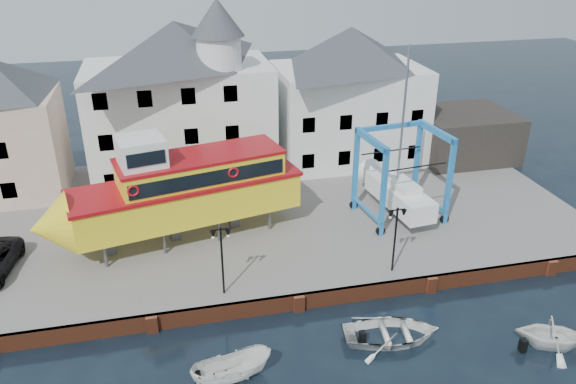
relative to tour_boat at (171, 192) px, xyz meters
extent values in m
plane|color=black|center=(6.32, -7.84, -4.42)|extent=(140.00, 140.00, 0.00)
cube|color=#66615D|center=(6.32, 3.16, -3.92)|extent=(44.00, 22.00, 1.00)
cube|color=brown|center=(6.32, -7.72, -3.92)|extent=(44.00, 0.25, 1.00)
cube|color=brown|center=(-1.68, -7.89, -3.92)|extent=(0.60, 0.36, 1.00)
cube|color=brown|center=(6.32, -7.89, -3.92)|extent=(0.60, 0.36, 1.00)
cube|color=brown|center=(14.32, -7.89, -3.92)|extent=(0.60, 0.36, 1.00)
cube|color=brown|center=(22.32, -7.89, -3.92)|extent=(0.60, 0.36, 1.00)
cube|color=tan|center=(-11.68, 10.16, 0.33)|extent=(8.00, 7.00, 7.50)
cube|color=black|center=(-11.18, 6.70, -1.82)|extent=(1.00, 0.08, 1.20)
cube|color=white|center=(1.32, 10.66, 1.08)|extent=(14.00, 8.00, 9.00)
pyramid|color=#363A41|center=(1.32, 10.66, 7.18)|extent=(14.00, 8.00, 3.20)
cube|color=black|center=(-4.18, 6.70, -1.82)|extent=(1.00, 0.08, 1.20)
cube|color=black|center=(-1.18, 6.70, -1.82)|extent=(1.00, 0.08, 1.20)
cube|color=black|center=(1.82, 6.70, -1.82)|extent=(1.00, 0.08, 1.20)
cube|color=black|center=(4.82, 6.70, -1.82)|extent=(1.00, 0.08, 1.20)
cube|color=black|center=(-4.18, 6.70, 1.18)|extent=(1.00, 0.08, 1.20)
cube|color=black|center=(-1.18, 6.70, 1.18)|extent=(1.00, 0.08, 1.20)
cube|color=black|center=(1.82, 6.70, 1.18)|extent=(1.00, 0.08, 1.20)
cube|color=black|center=(4.82, 6.70, 1.18)|extent=(1.00, 0.08, 1.20)
cube|color=black|center=(-4.18, 6.70, 4.18)|extent=(1.00, 0.08, 1.20)
cube|color=black|center=(-1.18, 6.70, 4.18)|extent=(1.00, 0.08, 1.20)
cube|color=black|center=(1.82, 6.70, 4.18)|extent=(1.00, 0.08, 1.20)
cube|color=black|center=(4.82, 6.70, 4.18)|extent=(1.00, 0.08, 1.20)
cylinder|color=white|center=(4.32, 8.26, 6.78)|extent=(3.20, 3.20, 2.40)
cone|color=#363A41|center=(4.32, 8.26, 9.28)|extent=(3.80, 3.80, 2.60)
cube|color=white|center=(15.32, 11.16, 0.58)|extent=(12.00, 8.00, 8.00)
pyramid|color=#363A41|center=(15.32, 11.16, 6.18)|extent=(12.00, 8.00, 3.20)
cube|color=black|center=(10.82, 7.20, -1.82)|extent=(1.00, 0.08, 1.20)
cube|color=black|center=(13.82, 7.20, -1.82)|extent=(1.00, 0.08, 1.20)
cube|color=black|center=(16.82, 7.20, -1.82)|extent=(1.00, 0.08, 1.20)
cube|color=black|center=(19.82, 7.20, -1.82)|extent=(1.00, 0.08, 1.20)
cube|color=black|center=(10.82, 7.20, 1.18)|extent=(1.00, 0.08, 1.20)
cube|color=black|center=(13.82, 7.20, 1.18)|extent=(1.00, 0.08, 1.20)
cube|color=black|center=(16.82, 7.20, 1.18)|extent=(1.00, 0.08, 1.20)
cube|color=black|center=(19.82, 7.20, 1.18)|extent=(1.00, 0.08, 1.20)
cube|color=black|center=(25.32, 9.16, -1.42)|extent=(8.00, 7.00, 4.00)
cylinder|color=black|center=(2.32, -6.64, -1.42)|extent=(0.12, 0.12, 4.00)
cube|color=black|center=(2.32, -6.64, 0.63)|extent=(0.90, 0.06, 0.06)
sphere|color=black|center=(2.32, -6.64, 0.70)|extent=(0.16, 0.16, 0.16)
cone|color=black|center=(1.92, -6.64, 0.36)|extent=(0.32, 0.32, 0.45)
sphere|color=white|center=(1.92, -6.64, 0.18)|extent=(0.18, 0.18, 0.18)
cone|color=black|center=(2.72, -6.64, 0.36)|extent=(0.32, 0.32, 0.45)
sphere|color=white|center=(2.72, -6.64, 0.18)|extent=(0.18, 0.18, 0.18)
cylinder|color=black|center=(12.32, -6.64, -1.42)|extent=(0.12, 0.12, 4.00)
cube|color=black|center=(12.32, -6.64, 0.63)|extent=(0.90, 0.06, 0.06)
sphere|color=black|center=(12.32, -6.64, 0.70)|extent=(0.16, 0.16, 0.16)
cone|color=black|center=(11.92, -6.64, 0.36)|extent=(0.32, 0.32, 0.45)
sphere|color=white|center=(11.92, -6.64, 0.18)|extent=(0.18, 0.18, 0.18)
cone|color=black|center=(12.72, -6.64, 0.36)|extent=(0.32, 0.32, 0.45)
sphere|color=white|center=(12.72, -6.64, 0.18)|extent=(0.18, 0.18, 0.18)
cylinder|color=#59595E|center=(-4.20, -2.39, -2.65)|extent=(0.24, 0.24, 1.53)
cylinder|color=#59595E|center=(-4.82, 0.39, -2.65)|extent=(0.24, 0.24, 1.53)
cylinder|color=#59595E|center=(-0.72, -1.62, -2.65)|extent=(0.24, 0.24, 1.53)
cylinder|color=#59595E|center=(-1.34, 1.16, -2.65)|extent=(0.24, 0.24, 1.53)
cylinder|color=#59595E|center=(2.75, -0.84, -2.65)|extent=(0.24, 0.24, 1.53)
cylinder|color=#59595E|center=(2.13, 1.94, -2.65)|extent=(0.24, 0.24, 1.53)
cylinder|color=#59595E|center=(6.23, -0.07, -2.65)|extent=(0.24, 0.24, 1.53)
cylinder|color=#59595E|center=(5.61, 2.71, -2.65)|extent=(0.24, 0.24, 1.53)
cube|color=#59595E|center=(-4.01, -0.89, -2.65)|extent=(0.71, 0.63, 1.53)
cube|color=#59595E|center=(-0.04, -0.01, -2.65)|extent=(0.71, 0.63, 1.53)
cube|color=#59595E|center=(3.93, 0.88, -2.65)|extent=(0.71, 0.63, 1.53)
cube|color=yellow|center=(0.95, 0.21, -0.77)|extent=(14.75, 6.87, 2.24)
cone|color=yellow|center=(-7.09, -1.58, -0.77)|extent=(3.03, 4.26, 3.87)
cube|color=#A00D12|center=(0.95, 0.21, 0.45)|extent=(15.08, 7.10, 0.22)
cube|color=yellow|center=(1.95, 0.44, 1.16)|extent=(10.68, 5.59, 1.63)
cube|color=black|center=(2.33, -1.28, 1.21)|extent=(9.55, 2.18, 0.92)
cube|color=black|center=(1.56, 2.15, 1.21)|extent=(9.55, 2.18, 0.92)
cube|color=#A00D12|center=(1.95, 0.44, 2.07)|extent=(10.90, 5.73, 0.18)
cube|color=white|center=(-1.53, -0.34, 2.90)|extent=(3.16, 3.16, 1.85)
cube|color=black|center=(-1.24, -1.66, 2.98)|extent=(2.18, 0.54, 0.81)
torus|color=#A00D12|center=(-2.13, -2.33, 1.37)|extent=(0.73, 0.29, 0.71)
torus|color=#A00D12|center=(3.83, -1.00, 1.37)|extent=(0.73, 0.29, 0.71)
cube|color=#146CAD|center=(13.19, -2.50, -0.37)|extent=(0.34, 0.34, 6.10)
cylinder|color=black|center=(13.19, -2.50, -3.11)|extent=(0.63, 0.29, 0.61)
cube|color=#146CAD|center=(12.72, 1.52, -0.37)|extent=(0.34, 0.34, 6.10)
cylinder|color=black|center=(12.72, 1.52, -3.11)|extent=(0.63, 0.29, 0.61)
cube|color=#146CAD|center=(18.08, -1.94, -0.37)|extent=(0.34, 0.34, 6.10)
cylinder|color=black|center=(18.08, -1.94, -3.11)|extent=(0.63, 0.29, 0.61)
cube|color=#146CAD|center=(17.61, 2.09, -0.37)|extent=(0.34, 0.34, 6.10)
cylinder|color=black|center=(17.61, 2.09, -3.11)|extent=(0.63, 0.29, 0.61)
cube|color=#146CAD|center=(12.96, -0.49, 2.53)|extent=(0.80, 4.36, 0.43)
cube|color=#146CAD|center=(12.96, -0.49, -2.55)|extent=(0.71, 4.35, 0.18)
cube|color=#146CAD|center=(17.84, 0.07, 2.53)|extent=(0.80, 4.36, 0.43)
cube|color=#146CAD|center=(17.84, 0.07, -2.55)|extent=(0.71, 4.35, 0.18)
cube|color=#146CAD|center=(15.17, 1.80, 2.53)|extent=(5.23, 0.91, 0.30)
cube|color=white|center=(15.40, -0.21, -1.85)|extent=(2.74, 6.72, 1.39)
cone|color=white|center=(14.95, 3.64, -1.85)|extent=(2.15, 1.62, 2.00)
cube|color=#59595E|center=(15.40, -0.21, -2.85)|extent=(0.39, 1.58, 0.61)
cube|color=white|center=(15.45, -0.64, -0.89)|extent=(1.69, 2.76, 0.52)
cylinder|color=#99999E|center=(15.35, 0.22, 3.64)|extent=(0.18, 0.18, 9.58)
cube|color=black|center=(15.58, -1.77, 0.92)|extent=(4.61, 0.65, 0.05)
cube|color=black|center=(15.22, 1.35, 0.92)|extent=(4.61, 0.65, 0.05)
imported|color=white|center=(1.95, -12.27, -4.42)|extent=(4.07, 1.92, 1.51)
imported|color=white|center=(10.44, -11.26, -4.42)|extent=(5.51, 4.28, 1.05)
imported|color=white|center=(18.14, -13.65, -4.42)|extent=(4.58, 4.31, 1.92)
camera|label=1|loc=(-0.01, -32.57, 15.14)|focal=35.00mm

